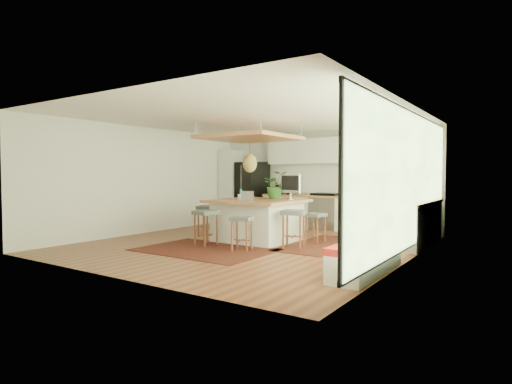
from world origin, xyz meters
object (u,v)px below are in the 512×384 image
Objects in this scene: monitor at (290,188)px; microwave at (286,188)px; stool_near_right at (242,233)px; laptop at (245,195)px; stool_near_left at (206,229)px; fridge at (251,193)px; stool_left_side at (207,222)px; stool_right_front at (294,231)px; stool_right_back at (316,227)px; island at (258,220)px; island_plant at (276,188)px.

monitor is 1.20× the size of microwave.
laptop is at bearing 120.83° from stool_near_right.
microwave is (-0.24, 3.80, 0.75)m from stool_near_left.
fridge is 4.15m from stool_near_left.
stool_left_side is (-0.84, 1.03, 0.00)m from stool_near_left.
stool_near_right is 1.08m from stool_right_front.
fridge is 2.43× the size of stool_right_front.
stool_near_left is at bearing -141.19° from laptop.
microwave is at bearing 94.05° from laptop.
stool_near_left is 1.14× the size of stool_right_back.
stool_near_right is (0.44, -1.23, -0.11)m from island.
stool_right_back is 0.88× the size of stool_left_side.
stool_near_left is at bearing -93.94° from microwave.
stool_near_right is at bearing -31.28° from stool_left_side.
stool_right_front is at bearing -4.86° from laptop.
stool_left_side is at bearing -145.77° from monitor.
island is at bearing -160.44° from stool_right_back.
stool_near_left is 1.10m from laptop.
island_plant reaches higher than stool_right_back.
laptop is at bearing -141.80° from stool_right_back.
stool_near_left is 3.88m from microwave.
stool_near_right is 1.04× the size of stool_right_back.
stool_left_side is at bearing 173.50° from stool_right_front.
stool_left_side is 2.22m from monitor.
microwave is at bearing 17.54° from fridge.
microwave is at bearing 107.56° from stool_near_right.
monitor is at bearing -21.26° from fridge.
laptop is (-0.43, 0.72, 0.70)m from stool_near_right.
stool_right_back is 1.25× the size of microwave.
laptop reaches higher than island.
island is at bearing -101.94° from island_plant.
island is 1.31m from stool_near_right.
laptop is (-1.21, -0.96, 0.70)m from stool_right_back.
fridge is 2.93m from stool_left_side.
monitor reaches higher than stool_right_back.
stool_left_side is at bearing -109.81° from microwave.
island_plant reaches higher than stool_near_right.
microwave is at bearing 106.61° from island.
stool_right_front is (3.16, -3.09, -0.57)m from fridge.
stool_left_side is at bearing 129.20° from stool_near_left.
stool_near_right reaches higher than stool_right_back.
microwave is (1.23, -0.04, 0.18)m from fridge.
monitor is at bearing -65.45° from microwave.
microwave is at bearing 77.79° from stool_left_side.
island_plant is (2.13, -2.10, 0.25)m from fridge.
fridge is at bearing 157.52° from monitor.
monitor is at bearing 54.69° from stool_near_left.
stool_near_right is at bearing -115.23° from stool_right_back.
laptop reaches higher than stool_near_right.
island_plant is at bearing -73.82° from microwave.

